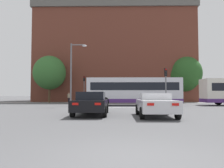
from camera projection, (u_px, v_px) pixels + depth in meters
name	position (u px, v px, depth m)	size (l,w,h in m)	color
ground_plane	(136.00, 160.00, 4.19)	(400.00, 400.00, 0.00)	#545456
stop_line_strip	(119.00, 108.00, 21.06)	(7.50, 0.30, 0.01)	silver
far_pavement	(118.00, 103.00, 35.07)	(68.34, 2.50, 0.01)	gray
brick_civic_building	(114.00, 56.00, 46.03)	(29.90, 16.32, 25.51)	brown
car_saloon_left	(92.00, 103.00, 13.58)	(2.03, 4.90, 1.43)	black
car_roadster_right	(155.00, 105.00, 12.41)	(2.08, 4.29, 1.34)	silver
bus_crossing_lead	(134.00, 91.00, 25.90)	(10.98, 2.67, 3.22)	silver
traffic_light_far_left	(84.00, 85.00, 34.30)	(0.26, 0.31, 4.19)	slate
traffic_light_near_right	(166.00, 81.00, 21.55)	(0.26, 0.31, 3.90)	slate
street_lamp_junction	(74.00, 68.00, 23.75)	(1.78, 0.36, 6.86)	slate
pedestrian_waiting	(69.00, 97.00, 35.41)	(0.43, 0.45, 1.60)	black
tree_by_building	(185.00, 73.00, 38.82)	(5.75, 5.75, 8.11)	#4C3823
tree_kerbside	(50.00, 73.00, 35.68)	(5.28, 5.28, 7.64)	#4C3823
tree_distant	(183.00, 77.00, 38.94)	(5.52, 5.52, 7.30)	#4C3823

